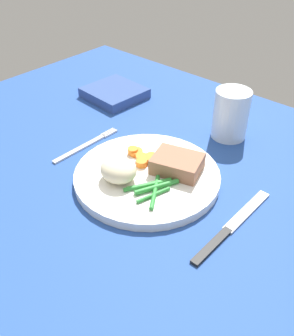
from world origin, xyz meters
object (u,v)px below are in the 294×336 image
meat_portion (177,164)px  fork (85,146)px  dinner_plate (147,176)px  knife (231,227)px  napkin (114,93)px  water_glass (230,117)px

meat_portion → fork: (-19.94, -4.33, -2.83)cm
dinner_plate → knife: bearing=-0.9°
dinner_plate → napkin: size_ratio=1.99×
dinner_plate → fork: (-16.44, -0.26, -0.60)cm
dinner_plate → meat_portion: bearing=49.4°
napkin → meat_portion: bearing=-25.6°
dinner_plate → fork: dinner_plate is taller
water_glass → dinner_plate: bearing=-96.7°
dinner_plate → knife: size_ratio=1.26×
meat_portion → napkin: meat_portion is taller
water_glass → meat_portion: bearing=-87.2°
napkin → knife: bearing=-23.1°
meat_portion → dinner_plate: bearing=-130.6°
water_glass → knife: bearing=-56.5°
water_glass → fork: bearing=-130.1°
knife → dinner_plate: bearing=177.4°
dinner_plate → meat_portion: 5.81cm
knife → napkin: size_ratio=1.58×
dinner_plate → napkin: 33.79cm
dinner_plate → water_glass: bearing=83.3°
fork → dinner_plate: bearing=-3.3°
fork → napkin: (-11.42, 19.37, 0.98)cm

